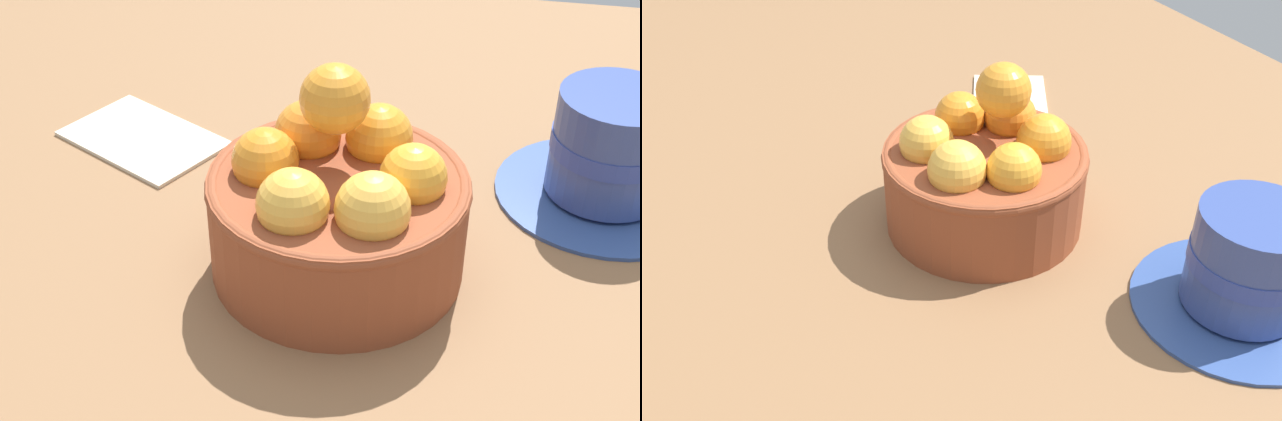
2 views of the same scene
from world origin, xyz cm
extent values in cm
cube|color=brown|center=(0.00, 0.00, -1.94)|extent=(155.29, 92.83, 3.88)
cylinder|color=brown|center=(0.00, 0.00, 3.43)|extent=(16.15, 16.15, 6.87)
torus|color=brown|center=(0.00, 0.00, 6.47)|extent=(16.35, 16.35, 1.00)
sphere|color=orange|center=(-1.89, -4.15, 7.58)|extent=(4.34, 4.34, 4.34)
sphere|color=orange|center=(2.65, -3.71, 7.58)|extent=(4.33, 4.33, 4.33)
sphere|color=orange|center=(4.54, 0.44, 7.58)|extent=(4.18, 4.18, 4.18)
sphere|color=#F1B242|center=(1.89, 4.15, 7.58)|extent=(4.31, 4.31, 4.31)
sphere|color=#F1B243|center=(-2.65, 3.71, 7.58)|extent=(4.42, 4.42, 4.42)
sphere|color=gold|center=(-4.54, -0.44, 7.58)|extent=(4.11, 4.11, 4.11)
sphere|color=orange|center=(0.57, -1.78, 11.35)|extent=(4.31, 4.31, 4.31)
cylinder|color=#314B8A|center=(-17.22, -11.59, 0.30)|extent=(15.20, 15.20, 0.60)
cylinder|color=#33478C|center=(-17.22, -11.59, 4.40)|extent=(8.26, 8.26, 7.60)
cylinder|color=#2D4299|center=(-17.22, -11.59, 4.52)|extent=(8.42, 8.42, 1.37)
cube|color=beige|center=(17.79, -12.39, 0.30)|extent=(14.32, 12.56, 0.60)
camera|label=1|loc=(-8.01, 45.90, 38.25)|focal=51.94mm
camera|label=2|loc=(-42.76, 22.87, 35.97)|focal=40.44mm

